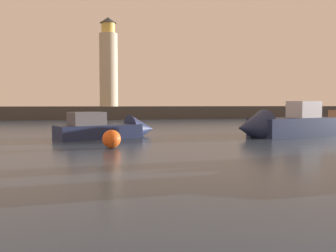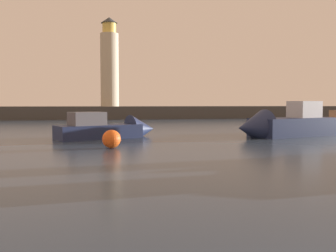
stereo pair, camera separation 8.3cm
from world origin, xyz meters
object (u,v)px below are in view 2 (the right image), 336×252
Objects in this scene: mooring_buoy at (111,139)px; motorboat_1 at (282,125)px; motorboat_5 at (114,129)px; lighthouse at (110,64)px.

motorboat_1 is at bearing 20.90° from mooring_buoy.
motorboat_5 is (-11.50, 1.37, -0.19)m from motorboat_1.
lighthouse is at bearing 87.67° from mooring_buoy.
motorboat_1 is 9.31× the size of mooring_buoy.
motorboat_1 is at bearing -6.77° from motorboat_5.
lighthouse reaches higher than motorboat_1.
lighthouse is 1.50× the size of motorboat_1.
mooring_buoy is (-1.53, -37.57, -7.67)m from lighthouse.
motorboat_1 reaches higher than mooring_buoy.
lighthouse reaches higher than mooring_buoy.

